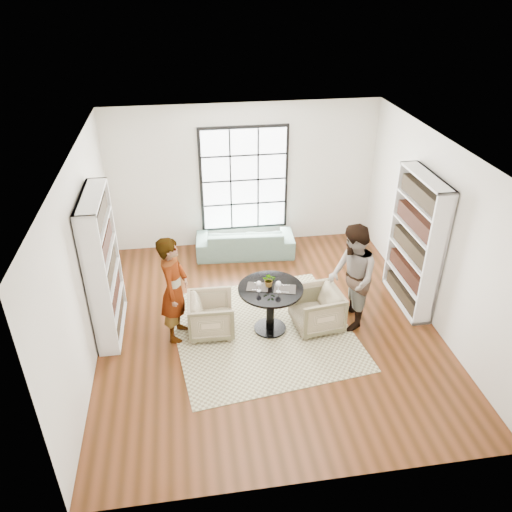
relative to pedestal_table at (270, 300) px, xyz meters
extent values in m
plane|color=#5D2D16|center=(-0.01, 0.12, -0.60)|extent=(6.00, 6.00, 0.00)
plane|color=silver|center=(-0.01, 3.12, 0.90)|extent=(5.50, 0.00, 5.50)
plane|color=silver|center=(-2.76, 0.12, 0.90)|extent=(0.00, 6.00, 6.00)
plane|color=silver|center=(2.74, 0.12, 0.90)|extent=(0.00, 6.00, 6.00)
plane|color=silver|center=(-0.01, -2.88, 0.90)|extent=(5.50, 0.00, 5.50)
plane|color=white|center=(-0.01, 0.12, 2.40)|extent=(6.00, 6.00, 0.00)
cube|color=black|center=(-0.01, 3.10, 0.85)|extent=(1.82, 0.06, 2.22)
cube|color=white|center=(-0.01, 3.06, 0.85)|extent=(1.70, 0.02, 2.10)
cube|color=#BDBB8E|center=(-0.13, -0.03, -0.59)|extent=(3.18, 3.18, 0.01)
cylinder|color=black|center=(0.00, 0.00, -0.58)|extent=(0.53, 0.53, 0.04)
cylinder|color=black|center=(0.00, 0.00, -0.19)|extent=(0.13, 0.13, 0.75)
cylinder|color=black|center=(0.00, 0.00, 0.21)|extent=(1.04, 1.04, 0.04)
imported|color=gray|center=(-0.08, 2.57, -0.31)|extent=(2.06, 0.92, 0.59)
imported|color=tan|center=(-0.96, 0.08, -0.26)|extent=(0.76, 0.74, 0.67)
imported|color=#C7B58E|center=(0.77, -0.03, -0.25)|extent=(0.86, 0.84, 0.70)
imported|color=gray|center=(-1.51, 0.08, 0.30)|extent=(0.59, 0.75, 1.80)
imported|color=gray|center=(1.32, -0.03, 0.31)|extent=(0.74, 0.92, 1.82)
cube|color=black|center=(-0.20, 0.05, 0.23)|extent=(0.39, 0.34, 0.01)
cube|color=black|center=(0.22, -0.07, 0.23)|extent=(0.39, 0.34, 0.01)
cylinder|color=silver|center=(-0.20, -0.06, 0.23)|extent=(0.07, 0.07, 0.01)
cylinder|color=silver|center=(-0.20, -0.06, 0.29)|extent=(0.01, 0.01, 0.10)
sphere|color=maroon|center=(-0.20, -0.06, 0.37)|extent=(0.08, 0.08, 0.08)
ellipsoid|color=white|center=(-0.20, -0.06, 0.37)|extent=(0.08, 0.08, 0.09)
cylinder|color=silver|center=(0.10, -0.13, 0.24)|extent=(0.07, 0.07, 0.01)
cylinder|color=silver|center=(0.10, -0.13, 0.29)|extent=(0.01, 0.01, 0.11)
sphere|color=maroon|center=(0.10, -0.13, 0.38)|extent=(0.09, 0.09, 0.09)
ellipsoid|color=white|center=(0.10, -0.13, 0.38)|extent=(0.09, 0.09, 0.10)
imported|color=gray|center=(-0.01, 0.06, 0.34)|extent=(0.24, 0.22, 0.23)
camera|label=1|loc=(-1.21, -6.45, 4.64)|focal=35.00mm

